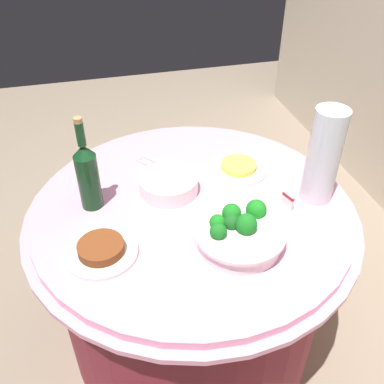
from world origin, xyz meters
The scene contains 10 objects.
ground_plane centered at (0.00, 0.00, 0.00)m, with size 6.00×6.00×0.00m, color gray.
buffet_table centered at (0.00, 0.00, 0.38)m, with size 1.16×1.16×0.74m.
broccoli_bowl centered at (0.23, 0.09, 0.78)m, with size 0.28×0.28×0.12m.
plate_stack centered at (-0.09, -0.06, 0.77)m, with size 0.21×0.21×0.06m.
wine_bottle centered at (-0.08, -0.33, 0.87)m, with size 0.07×0.07×0.34m.
decorative_fruit_vase centered at (0.07, 0.43, 0.89)m, with size 0.11×0.11×0.34m.
serving_tongs centered at (-0.27, -0.09, 0.74)m, with size 0.16×0.13×0.01m.
food_plate_fried_egg centered at (-0.15, 0.22, 0.75)m, with size 0.22×0.22×0.03m.
food_plate_stir_fry centered at (0.17, -0.33, 0.76)m, with size 0.22×0.22×0.04m.
label_placard_front centered at (0.10, 0.31, 0.77)m, with size 0.05×0.02×0.05m.
Camera 1 is at (1.12, -0.29, 1.68)m, focal length 40.14 mm.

